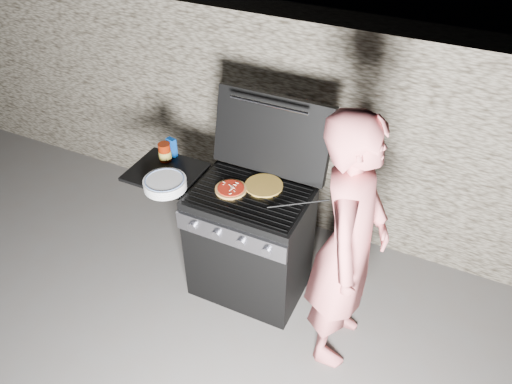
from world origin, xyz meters
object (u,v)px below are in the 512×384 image
at_px(pizza_topped, 231,189).
at_px(person, 349,246).
at_px(gas_grill, 220,233).
at_px(sauce_jar, 165,152).

bearing_deg(pizza_topped, person, -11.03).
bearing_deg(gas_grill, sauce_jar, 167.01).
bearing_deg(sauce_jar, person, -11.23).
relative_size(pizza_topped, sauce_jar, 1.55).
xyz_separation_m(sauce_jar, person, (1.49, -0.30, -0.07)).
bearing_deg(gas_grill, pizza_topped, -5.15).
height_order(pizza_topped, sauce_jar, sauce_jar).
bearing_deg(pizza_topped, sauce_jar, 168.48).
xyz_separation_m(gas_grill, person, (1.00, -0.18, 0.45)).
bearing_deg(person, pizza_topped, 75.45).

